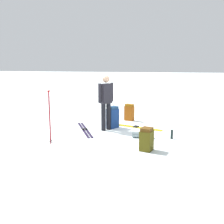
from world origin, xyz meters
TOP-DOWN VIEW (x-y plane):
  - ground_plane at (0.00, 0.00)m, footprint 80.00×80.00m
  - skier_standing at (0.64, 0.30)m, footprint 0.45×0.40m
  - ski_pair_near at (1.11, -0.61)m, footprint 0.81×1.72m
  - ski_pair_far at (0.51, 0.95)m, footprint 1.83×0.96m
  - backpack_large_dark at (-1.17, -1.04)m, footprint 0.39×0.36m
  - backpack_bright at (0.94, 0.14)m, footprint 0.43×0.41m
  - backpack_small_spare at (2.12, -0.28)m, footprint 0.31×0.37m
  - ski_poles_planted_near at (-1.00, 1.48)m, footprint 0.21×0.11m
  - sleeping_mat_rolled at (-0.08, -0.87)m, footprint 0.19×0.55m
  - thermos_bottle at (-0.06, -1.69)m, footprint 0.07×0.07m

SIDE VIEW (x-z plane):
  - ground_plane at x=0.00m, z-range 0.00..0.00m
  - ski_pair_far at x=0.51m, z-range -0.01..0.04m
  - ski_pair_near at x=1.11m, z-range -0.01..0.04m
  - sleeping_mat_rolled at x=-0.08m, z-range 0.00..0.18m
  - thermos_bottle at x=-0.06m, z-range 0.00..0.26m
  - backpack_large_dark at x=-1.17m, z-range -0.01..0.56m
  - backpack_small_spare at x=2.12m, z-range -0.01..0.59m
  - backpack_bright at x=0.94m, z-range -0.01..0.69m
  - ski_poles_planted_near at x=-1.00m, z-range 0.07..1.47m
  - skier_standing at x=0.64m, z-range 0.10..1.80m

